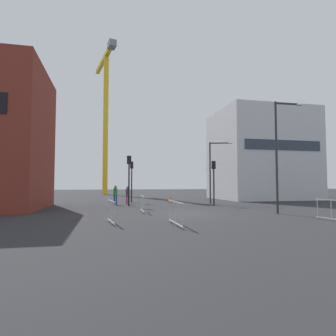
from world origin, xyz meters
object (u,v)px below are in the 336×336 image
at_px(construction_crane, 106,104).
at_px(traffic_light_crosswalk, 214,175).
at_px(pedestrian_walking, 115,194).
at_px(traffic_light_island, 132,175).
at_px(traffic_light_median, 129,172).
at_px(streetlamp_short, 214,166).
at_px(pedestrian_waiting, 128,194).
at_px(streetlamp_tall, 280,147).
at_px(traffic_cone_by_barrier, 170,199).

xyz_separation_m(construction_crane, traffic_light_crosswalk, (9.36, -28.55, -13.77)).
bearing_deg(pedestrian_walking, traffic_light_crosswalk, -14.86).
xyz_separation_m(traffic_light_island, pedestrian_walking, (-1.72, -3.36, -1.75)).
height_order(construction_crane, traffic_light_median, construction_crane).
height_order(construction_crane, traffic_light_island, construction_crane).
bearing_deg(streetlamp_short, pedestrian_walking, 178.69).
relative_size(traffic_light_crosswalk, pedestrian_waiting, 2.33).
bearing_deg(traffic_light_island, streetlamp_short, -25.71).
bearing_deg(traffic_light_island, pedestrian_walking, -117.09).
distance_m(pedestrian_walking, pedestrian_waiting, 1.42).
height_order(traffic_light_island, pedestrian_waiting, traffic_light_island).
bearing_deg(pedestrian_walking, streetlamp_tall, -44.33).
xyz_separation_m(construction_crane, pedestrian_walking, (1.02, -26.34, -15.36)).
relative_size(streetlamp_short, pedestrian_waiting, 3.53).
distance_m(traffic_light_median, traffic_cone_by_barrier, 6.78).
bearing_deg(traffic_light_median, traffic_cone_by_barrier, 43.95).
distance_m(streetlamp_tall, traffic_cone_by_barrier, 13.78).
bearing_deg(traffic_light_median, traffic_light_island, 82.34).
bearing_deg(traffic_cone_by_barrier, construction_crane, 105.72).
bearing_deg(streetlamp_tall, construction_crane, 106.84).
bearing_deg(traffic_cone_by_barrier, traffic_light_island, 172.49).
height_order(traffic_light_island, pedestrian_walking, traffic_light_island).
xyz_separation_m(streetlamp_tall, streetlamp_short, (-0.74, 9.44, -0.62)).
bearing_deg(streetlamp_tall, traffic_light_median, 137.30).
bearing_deg(traffic_light_crosswalk, streetlamp_short, 68.44).
distance_m(streetlamp_short, traffic_light_crosswalk, 2.37).
xyz_separation_m(traffic_light_crosswalk, pedestrian_walking, (-8.34, 2.21, -1.59)).
xyz_separation_m(pedestrian_waiting, traffic_cone_by_barrier, (4.46, 1.99, -0.65)).
height_order(streetlamp_tall, traffic_light_crosswalk, streetlamp_tall).
bearing_deg(traffic_light_island, traffic_light_median, -97.66).
bearing_deg(streetlamp_short, traffic_light_crosswalk, -111.56).
bearing_deg(pedestrian_walking, pedestrian_waiting, 37.06).
bearing_deg(pedestrian_waiting, traffic_light_crosswalk, -23.07).
distance_m(streetlamp_tall, streetlamp_short, 9.49).
distance_m(streetlamp_short, traffic_light_median, 8.21).
height_order(traffic_light_median, pedestrian_walking, traffic_light_median).
bearing_deg(pedestrian_waiting, construction_crane, 94.82).
bearing_deg(traffic_light_island, pedestrian_waiting, -103.15).
relative_size(construction_crane, streetlamp_short, 4.43).
relative_size(traffic_light_median, pedestrian_waiting, 2.56).
distance_m(construction_crane, traffic_light_median, 31.04).
height_order(streetlamp_short, traffic_cone_by_barrier, streetlamp_short).
bearing_deg(streetlamp_short, streetlamp_tall, -85.51).
bearing_deg(traffic_cone_by_barrier, traffic_light_median, -136.05).
xyz_separation_m(streetlamp_tall, traffic_light_island, (-8.16, 13.01, -1.45)).
bearing_deg(pedestrian_waiting, streetlamp_short, -7.59).
height_order(construction_crane, traffic_light_crosswalk, construction_crane).
relative_size(streetlamp_short, pedestrian_walking, 3.37).
xyz_separation_m(traffic_light_island, pedestrian_waiting, (-0.59, -2.50, -1.80)).
bearing_deg(traffic_light_island, traffic_light_crosswalk, -40.09).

